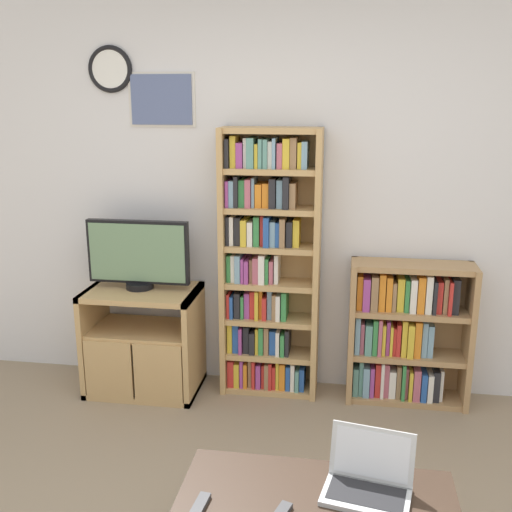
# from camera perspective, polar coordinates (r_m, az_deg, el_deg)

# --- Properties ---
(wall_back) EXTENTS (6.17, 0.09, 2.60)m
(wall_back) POSITION_cam_1_polar(r_m,az_deg,el_deg) (3.92, 2.52, 5.83)
(wall_back) COLOR silver
(wall_back) RESTS_ON ground_plane
(tv_stand) EXTENTS (0.73, 0.47, 0.71)m
(tv_stand) POSITION_cam_1_polar(r_m,az_deg,el_deg) (4.09, -10.70, -7.92)
(tv_stand) COLOR tan
(tv_stand) RESTS_ON ground_plane
(television) EXTENTS (0.67, 0.18, 0.45)m
(television) POSITION_cam_1_polar(r_m,az_deg,el_deg) (3.95, -11.15, 0.13)
(television) COLOR black
(television) RESTS_ON tv_stand
(bookshelf_tall) EXTENTS (0.63, 0.26, 1.75)m
(bookshelf_tall) POSITION_cam_1_polar(r_m,az_deg,el_deg) (3.87, 1.00, -1.01)
(bookshelf_tall) COLOR tan
(bookshelf_tall) RESTS_ON ground_plane
(bookshelf_short) EXTENTS (0.76, 0.27, 0.93)m
(bookshelf_short) POSITION_cam_1_polar(r_m,az_deg,el_deg) (3.98, 13.86, -7.16)
(bookshelf_short) COLOR tan
(bookshelf_short) RESTS_ON ground_plane
(coffee_table) EXTENTS (1.09, 0.50, 0.41)m
(coffee_table) POSITION_cam_1_polar(r_m,az_deg,el_deg) (2.57, 5.81, -22.62)
(coffee_table) COLOR #332319
(coffee_table) RESTS_ON ground_plane
(laptop) EXTENTS (0.38, 0.31, 0.23)m
(laptop) POSITION_cam_1_polar(r_m,az_deg,el_deg) (2.56, 10.68, -20.07)
(laptop) COLOR #B7BABC
(laptop) RESTS_ON coffee_table
(remote_near_laptop) EXTENTS (0.06, 0.16, 0.02)m
(remote_near_laptop) POSITION_cam_1_polar(r_m,az_deg,el_deg) (2.47, -5.45, -22.72)
(remote_near_laptop) COLOR #38383A
(remote_near_laptop) RESTS_ON coffee_table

